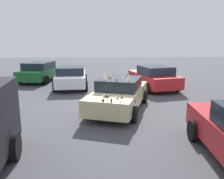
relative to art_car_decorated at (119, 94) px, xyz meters
The scene contains 5 objects.
ground_plane 0.69m from the art_car_decorated, 161.40° to the left, with size 60.00×60.00×0.00m, color #47474C.
art_car_decorated is the anchor object (origin of this frame).
parked_sedan_behind_left 8.98m from the art_car_decorated, 34.30° to the left, with size 4.75×2.70×1.41m.
parked_sedan_far_left 4.90m from the art_car_decorated, 31.23° to the right, with size 4.28×2.73×1.42m.
parked_sedan_behind_right 5.49m from the art_car_decorated, 28.13° to the left, with size 4.19×2.22×1.37m.
Camera 1 is at (-9.64, 0.90, 3.01)m, focal length 36.97 mm.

